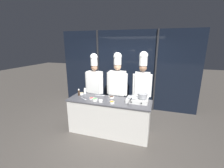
{
  "coord_description": "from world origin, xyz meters",
  "views": [
    {
      "loc": [
        1.13,
        -3.3,
        2.25
      ],
      "look_at": [
        0.0,
        0.25,
        1.25
      ],
      "focal_mm": 24.0,
      "sensor_mm": 36.0,
      "label": 1
    }
  ],
  "objects_px": {
    "serving_spoon_slotted": "(102,96)",
    "prep_bowl_bell_pepper": "(92,98)",
    "prep_bowl_scallions": "(95,100)",
    "prep_bowl_ginger": "(82,94)",
    "stock_pot": "(142,96)",
    "prep_bowl_carrots": "(112,102)",
    "chef_sous": "(117,83)",
    "prep_bowl_rice": "(101,101)",
    "chef_head": "(95,82)",
    "prep_bowl_soy_glaze": "(111,97)",
    "squeeze_bottle_soy": "(79,92)",
    "frying_pan": "(133,97)",
    "portable_stove": "(137,100)",
    "serving_spoon_solid": "(85,99)",
    "squeeze_bottle_clear": "(85,91)",
    "chef_line": "(142,82)"
  },
  "relations": [
    {
      "from": "portable_stove",
      "to": "prep_bowl_ginger",
      "type": "distance_m",
      "value": 1.56
    },
    {
      "from": "prep_bowl_ginger",
      "to": "stock_pot",
      "type": "bearing_deg",
      "value": -3.69
    },
    {
      "from": "stock_pot",
      "to": "serving_spoon_slotted",
      "type": "xyz_separation_m",
      "value": [
        -1.09,
        0.17,
        -0.17
      ]
    },
    {
      "from": "frying_pan",
      "to": "prep_bowl_soy_glaze",
      "type": "distance_m",
      "value": 0.58
    },
    {
      "from": "prep_bowl_bell_pepper",
      "to": "serving_spoon_solid",
      "type": "xyz_separation_m",
      "value": [
        -0.17,
        -0.06,
        -0.02
      ]
    },
    {
      "from": "prep_bowl_rice",
      "to": "prep_bowl_bell_pepper",
      "type": "xyz_separation_m",
      "value": [
        -0.28,
        0.1,
        -0.01
      ]
    },
    {
      "from": "prep_bowl_ginger",
      "to": "prep_bowl_bell_pepper",
      "type": "height_order",
      "value": "prep_bowl_ginger"
    },
    {
      "from": "prep_bowl_soy_glaze",
      "to": "serving_spoon_slotted",
      "type": "bearing_deg",
      "value": 166.04
    },
    {
      "from": "prep_bowl_carrots",
      "to": "chef_sous",
      "type": "relative_size",
      "value": 0.06
    },
    {
      "from": "serving_spoon_slotted",
      "to": "prep_bowl_rice",
      "type": "bearing_deg",
      "value": -73.23
    },
    {
      "from": "serving_spoon_slotted",
      "to": "prep_bowl_bell_pepper",
      "type": "bearing_deg",
      "value": -115.79
    },
    {
      "from": "prep_bowl_rice",
      "to": "serving_spoon_solid",
      "type": "height_order",
      "value": "prep_bowl_rice"
    },
    {
      "from": "portable_stove",
      "to": "chef_sous",
      "type": "distance_m",
      "value": 0.92
    },
    {
      "from": "serving_spoon_slotted",
      "to": "serving_spoon_solid",
      "type": "height_order",
      "value": "same"
    },
    {
      "from": "squeeze_bottle_clear",
      "to": "serving_spoon_solid",
      "type": "height_order",
      "value": "squeeze_bottle_clear"
    },
    {
      "from": "squeeze_bottle_soy",
      "to": "prep_bowl_rice",
      "type": "xyz_separation_m",
      "value": [
        0.73,
        -0.25,
        -0.07
      ]
    },
    {
      "from": "squeeze_bottle_clear",
      "to": "prep_bowl_rice",
      "type": "xyz_separation_m",
      "value": [
        0.64,
        -0.44,
        -0.06
      ]
    },
    {
      "from": "portable_stove",
      "to": "stock_pot",
      "type": "distance_m",
      "value": 0.17
    },
    {
      "from": "prep_bowl_scallions",
      "to": "prep_bowl_ginger",
      "type": "bearing_deg",
      "value": 148.65
    },
    {
      "from": "portable_stove",
      "to": "serving_spoon_solid",
      "type": "bearing_deg",
      "value": -170.72
    },
    {
      "from": "serving_spoon_slotted",
      "to": "squeeze_bottle_clear",
      "type": "bearing_deg",
      "value": 177.9
    },
    {
      "from": "stock_pot",
      "to": "chef_head",
      "type": "height_order",
      "value": "chef_head"
    },
    {
      "from": "prep_bowl_ginger",
      "to": "chef_head",
      "type": "distance_m",
      "value": 0.6
    },
    {
      "from": "squeeze_bottle_soy",
      "to": "serving_spoon_slotted",
      "type": "xyz_separation_m",
      "value": [
        0.6,
        0.17,
        -0.09
      ]
    },
    {
      "from": "chef_head",
      "to": "chef_sous",
      "type": "bearing_deg",
      "value": -177.32
    },
    {
      "from": "stock_pot",
      "to": "squeeze_bottle_soy",
      "type": "xyz_separation_m",
      "value": [
        -1.69,
        -0.0,
        -0.08
      ]
    },
    {
      "from": "prep_bowl_soy_glaze",
      "to": "prep_bowl_bell_pepper",
      "type": "distance_m",
      "value": 0.51
    },
    {
      "from": "prep_bowl_ginger",
      "to": "frying_pan",
      "type": "bearing_deg",
      "value": -4.5
    },
    {
      "from": "prep_bowl_rice",
      "to": "chef_head",
      "type": "xyz_separation_m",
      "value": [
        -0.55,
        0.9,
        0.21
      ]
    },
    {
      "from": "frying_pan",
      "to": "serving_spoon_slotted",
      "type": "bearing_deg",
      "value": 168.5
    },
    {
      "from": "stock_pot",
      "to": "frying_pan",
      "type": "bearing_deg",
      "value": -178.6
    },
    {
      "from": "frying_pan",
      "to": "chef_sous",
      "type": "height_order",
      "value": "chef_sous"
    },
    {
      "from": "prep_bowl_ginger",
      "to": "squeeze_bottle_soy",
      "type": "bearing_deg",
      "value": -98.81
    },
    {
      "from": "stock_pot",
      "to": "prep_bowl_rice",
      "type": "height_order",
      "value": "stock_pot"
    },
    {
      "from": "prep_bowl_scallions",
      "to": "serving_spoon_slotted",
      "type": "distance_m",
      "value": 0.4
    },
    {
      "from": "squeeze_bottle_clear",
      "to": "stock_pot",
      "type": "bearing_deg",
      "value": -6.67
    },
    {
      "from": "prep_bowl_rice",
      "to": "serving_spoon_slotted",
      "type": "height_order",
      "value": "prep_bowl_rice"
    },
    {
      "from": "prep_bowl_scallions",
      "to": "chef_line",
      "type": "distance_m",
      "value": 1.37
    },
    {
      "from": "serving_spoon_solid",
      "to": "squeeze_bottle_clear",
      "type": "bearing_deg",
      "value": 115.85
    },
    {
      "from": "frying_pan",
      "to": "serving_spoon_solid",
      "type": "xyz_separation_m",
      "value": [
        -1.18,
        -0.21,
        -0.12
      ]
    },
    {
      "from": "prep_bowl_scallions",
      "to": "chef_line",
      "type": "xyz_separation_m",
      "value": [
        1.03,
        0.85,
        0.31
      ]
    },
    {
      "from": "squeeze_bottle_clear",
      "to": "prep_bowl_bell_pepper",
      "type": "distance_m",
      "value": 0.5
    },
    {
      "from": "squeeze_bottle_clear",
      "to": "prep_bowl_ginger",
      "type": "bearing_deg",
      "value": -130.57
    },
    {
      "from": "prep_bowl_rice",
      "to": "squeeze_bottle_clear",
      "type": "bearing_deg",
      "value": 145.55
    },
    {
      "from": "squeeze_bottle_soy",
      "to": "serving_spoon_slotted",
      "type": "relative_size",
      "value": 0.77
    },
    {
      "from": "frying_pan",
      "to": "chef_sous",
      "type": "relative_size",
      "value": 0.24
    },
    {
      "from": "prep_bowl_scallions",
      "to": "prep_bowl_ginger",
      "type": "xyz_separation_m",
      "value": [
        -0.55,
        0.33,
        -0.01
      ]
    },
    {
      "from": "squeeze_bottle_soy",
      "to": "prep_bowl_carrots",
      "type": "bearing_deg",
      "value": -14.27
    },
    {
      "from": "prep_bowl_ginger",
      "to": "prep_bowl_soy_glaze",
      "type": "bearing_deg",
      "value": -0.76
    },
    {
      "from": "chef_sous",
      "to": "chef_head",
      "type": "bearing_deg",
      "value": -2.56
    }
  ]
}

